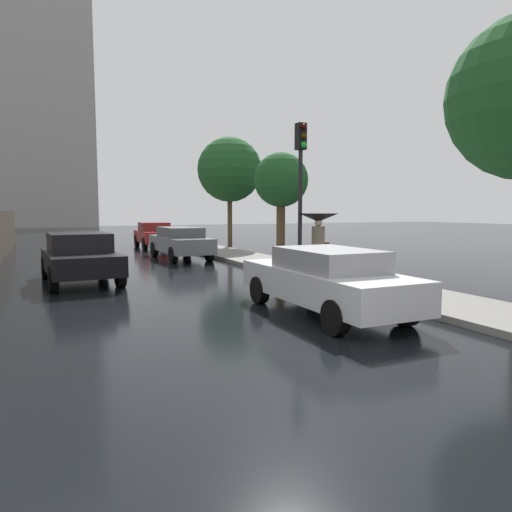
% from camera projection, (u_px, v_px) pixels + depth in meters
% --- Properties ---
extents(ground, '(120.00, 120.00, 0.00)m').
position_uv_depth(ground, '(338.00, 412.00, 4.84)').
color(ground, black).
extents(car_grey_near_kerb, '(1.80, 4.59, 1.35)m').
position_uv_depth(car_grey_near_kerb, '(180.00, 242.00, 19.95)').
color(car_grey_near_kerb, slate).
rests_on(car_grey_near_kerb, ground).
extents(car_white_mid_road, '(1.73, 4.48, 1.32)m').
position_uv_depth(car_white_mid_road, '(326.00, 279.00, 9.35)').
color(car_white_mid_road, silver).
rests_on(car_white_mid_road, ground).
extents(car_black_behind_camera, '(2.07, 4.04, 1.42)m').
position_uv_depth(car_black_behind_camera, '(80.00, 257.00, 13.37)').
color(car_black_behind_camera, black).
rests_on(car_black_behind_camera, ground).
extents(car_red_far_lane, '(1.85, 4.03, 1.39)m').
position_uv_depth(car_red_far_lane, '(155.00, 235.00, 25.79)').
color(car_red_far_lane, maroon).
rests_on(car_red_far_lane, ground).
extents(pedestrian_with_umbrella_near, '(1.17, 1.17, 1.84)m').
position_uv_depth(pedestrian_with_umbrella_near, '(318.00, 225.00, 13.61)').
color(pedestrian_with_umbrella_near, black).
rests_on(pedestrian_with_umbrella_near, sidewalk_strip).
extents(traffic_light, '(0.26, 0.39, 4.40)m').
position_uv_depth(traffic_light, '(301.00, 171.00, 13.45)').
color(traffic_light, black).
rests_on(traffic_light, sidewalk_strip).
extents(street_tree_near, '(3.43, 3.43, 5.93)m').
position_uv_depth(street_tree_near, '(230.00, 170.00, 25.01)').
color(street_tree_near, '#4C3823').
rests_on(street_tree_near, ground).
extents(street_tree_mid, '(2.28, 2.28, 4.48)m').
position_uv_depth(street_tree_mid, '(281.00, 181.00, 19.66)').
color(street_tree_mid, '#4C3823').
rests_on(street_tree_mid, ground).
extents(distant_tower, '(13.41, 7.48, 34.64)m').
position_uv_depth(distant_tower, '(36.00, 80.00, 55.10)').
color(distant_tower, '#9E9993').
rests_on(distant_tower, ground).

